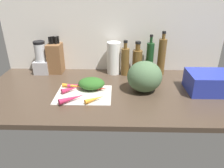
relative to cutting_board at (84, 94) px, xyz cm
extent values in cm
cube|color=#47382B|center=(17.31, 7.52, -1.90)|extent=(170.00, 80.00, 3.00)
cube|color=silver|center=(17.31, 46.02, 29.60)|extent=(170.00, 3.00, 60.00)
cube|color=beige|center=(0.00, 0.00, 0.00)|extent=(34.73, 26.33, 0.80)
cone|color=red|center=(9.61, 4.96, 1.72)|extent=(11.78, 4.36, 2.63)
cone|color=orange|center=(7.97, -9.02, 1.74)|extent=(12.13, 9.58, 2.67)
cone|color=orange|center=(5.42, 10.33, 2.11)|extent=(12.75, 9.11, 3.42)
cone|color=orange|center=(-6.97, 8.38, 1.56)|extent=(17.66, 5.49, 2.33)
cone|color=#B2264C|center=(-9.11, 2.85, 1.98)|extent=(11.08, 9.18, 3.16)
cone|color=#B2264C|center=(-4.74, 9.74, 1.48)|extent=(15.16, 3.99, 2.16)
cone|color=#B2264C|center=(-5.43, -9.39, 2.12)|extent=(15.02, 11.99, 3.44)
ellipsoid|color=#2D6023|center=(4.19, 7.71, 4.05)|extent=(17.26, 13.28, 7.30)
ellipsoid|color=#4C6B47|center=(38.40, 6.57, 9.66)|extent=(22.15, 20.16, 20.12)
cube|color=brown|center=(-27.05, 38.55, 10.89)|extent=(10.45, 13.07, 22.58)
cylinder|color=black|center=(-29.97, 37.88, 24.93)|extent=(1.64, 1.64, 5.50)
cylinder|color=black|center=(-28.51, 38.85, 24.93)|extent=(2.00, 2.00, 5.50)
cylinder|color=black|center=(-27.05, 39.65, 24.93)|extent=(1.61, 1.61, 5.50)
cylinder|color=black|center=(-25.58, 38.72, 24.93)|extent=(1.75, 1.75, 5.50)
cylinder|color=black|center=(-24.12, 40.20, 24.93)|extent=(1.82, 1.82, 5.50)
cube|color=#B2B2B7|center=(-37.50, 35.91, 4.58)|extent=(11.12, 11.12, 9.97)
cylinder|color=silver|center=(-37.50, 35.91, 16.27)|extent=(8.34, 8.34, 13.42)
cylinder|color=black|center=(-37.50, 35.91, 23.88)|extent=(8.51, 8.51, 1.80)
cylinder|color=white|center=(18.29, 37.02, 11.85)|extent=(10.30, 10.30, 24.50)
cylinder|color=brown|center=(26.86, 34.16, 9.88)|extent=(6.21, 6.21, 20.56)
cylinder|color=brown|center=(26.86, 34.16, 22.40)|extent=(2.63, 2.63, 4.49)
cylinder|color=black|center=(26.86, 34.16, 25.45)|extent=(3.03, 3.03, 1.60)
cylinder|color=brown|center=(36.20, 36.46, 8.87)|extent=(7.43, 7.43, 18.54)
cylinder|color=brown|center=(36.20, 36.46, 20.74)|extent=(3.70, 3.70, 5.21)
cylinder|color=black|center=(36.20, 36.46, 24.15)|extent=(4.26, 4.26, 1.60)
cylinder|color=#19421E|center=(45.94, 38.10, 11.46)|extent=(5.70, 5.70, 23.72)
cylinder|color=#19421E|center=(45.94, 38.10, 25.68)|extent=(2.10, 2.10, 4.71)
cylinder|color=black|center=(45.94, 38.10, 28.84)|extent=(2.42, 2.42, 1.60)
cylinder|color=brown|center=(54.32, 35.76, 13.26)|extent=(5.88, 5.88, 27.31)
cylinder|color=brown|center=(54.32, 35.76, 28.97)|extent=(2.50, 2.50, 4.10)
cylinder|color=black|center=(54.32, 35.76, 31.82)|extent=(2.87, 2.87, 1.60)
cube|color=#2838AD|center=(81.24, 6.98, 5.92)|extent=(29.81, 21.68, 12.64)
camera|label=1|loc=(20.79, -115.47, 61.68)|focal=33.38mm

